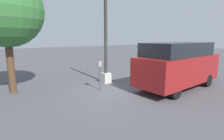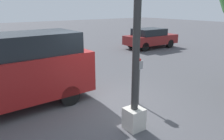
% 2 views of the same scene
% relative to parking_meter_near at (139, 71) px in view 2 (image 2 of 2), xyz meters
% --- Properties ---
extents(ground_plane, '(80.00, 80.00, 0.00)m').
position_rel_parking_meter_near_xyz_m(ground_plane, '(0.79, -0.59, -1.10)').
color(ground_plane, '#4C4C51').
extents(parking_meter_near, '(0.21, 0.14, 1.49)m').
position_rel_parking_meter_near_xyz_m(parking_meter_near, '(0.00, 0.00, 0.00)').
color(parking_meter_near, '#4C4C4C').
rests_on(parking_meter_near, ground).
extents(lamp_post, '(0.44, 0.44, 5.15)m').
position_rel_parking_meter_near_xyz_m(lamp_post, '(1.07, 1.02, 0.62)').
color(lamp_post, beige).
rests_on(lamp_post, ground).
extents(parked_van, '(4.79, 1.95, 2.23)m').
position_rel_parking_meter_near_xyz_m(parked_van, '(3.24, -1.96, 0.10)').
color(parked_van, maroon).
rests_on(parked_van, ground).
extents(car_distant, '(4.03, 1.88, 1.43)m').
position_rel_parking_meter_near_xyz_m(car_distant, '(-7.27, -6.72, -0.34)').
color(car_distant, maroon).
rests_on(car_distant, ground).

